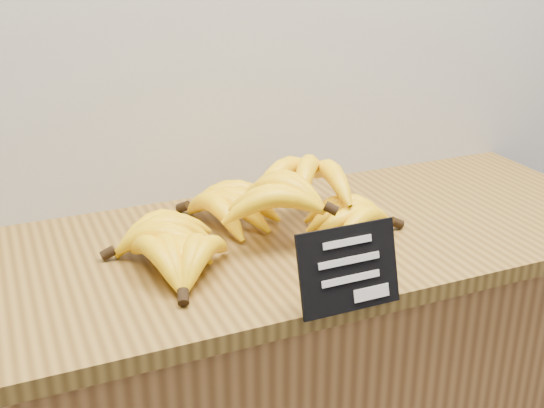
{
  "coord_description": "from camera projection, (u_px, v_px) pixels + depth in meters",
  "views": [
    {
      "loc": [
        -0.62,
        1.7,
        1.47
      ],
      "look_at": [
        -0.19,
        2.7,
        1.02
      ],
      "focal_mm": 45.0,
      "sensor_mm": 36.0,
      "label": 1
    }
  ],
  "objects": [
    {
      "name": "counter_top",
      "position": [
        261.0,
        247.0,
        1.26
      ],
      "size": [
        1.47,
        0.54,
        0.03
      ],
      "primitive_type": "cube",
      "color": "olive",
      "rests_on": "counter"
    },
    {
      "name": "banana_pile",
      "position": [
        256.0,
        213.0,
        1.23
      ],
      "size": [
        0.57,
        0.4,
        0.12
      ],
      "color": "yellow",
      "rests_on": "counter_top"
    },
    {
      "name": "chalkboard_sign",
      "position": [
        349.0,
        269.0,
        1.01
      ],
      "size": [
        0.16,
        0.04,
        0.13
      ],
      "primitive_type": "cube",
      "rotation": [
        -0.28,
        0.0,
        0.0
      ],
      "color": "black",
      "rests_on": "counter_top"
    }
  ]
}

